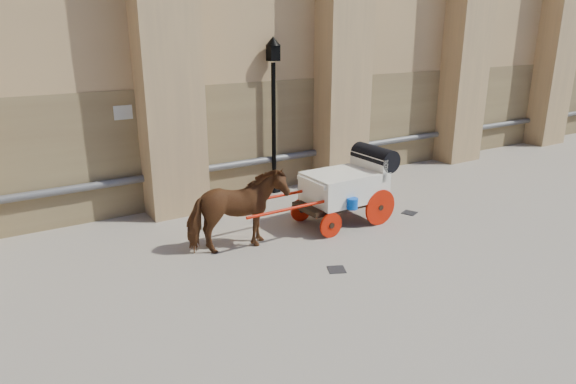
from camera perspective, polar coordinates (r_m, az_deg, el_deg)
ground at (r=10.37m, az=0.03°, el=-7.05°), size 90.00×90.00×0.00m
horse at (r=10.36m, az=-5.68°, el=-2.16°), size 2.07×1.11×1.68m
carriage at (r=11.91m, az=6.77°, el=0.95°), size 3.92×1.40×1.71m
street_lamp at (r=13.76m, az=-1.61°, el=8.89°), size 0.39×0.39×4.14m
drain_grate_near at (r=9.83m, az=5.42°, el=-8.57°), size 0.42×0.42×0.01m
drain_grate_far at (r=12.97m, az=13.34°, el=-2.26°), size 0.42×0.42×0.01m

